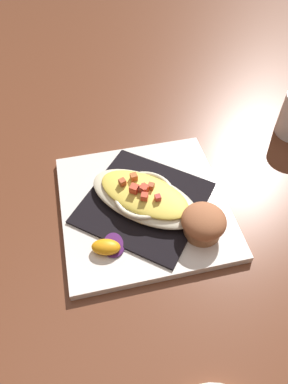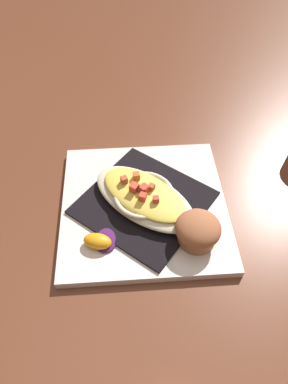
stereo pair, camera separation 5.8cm
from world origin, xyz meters
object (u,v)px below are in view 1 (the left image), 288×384
at_px(gratin_dish, 144,196).
at_px(orange_garnish, 108,246).
at_px(muffin, 203,223).
at_px(square_plate, 144,206).

height_order(gratin_dish, orange_garnish, gratin_dish).
distance_m(gratin_dish, orange_garnish, 0.11).
height_order(muffin, orange_garnish, muffin).
xyz_separation_m(square_plate, gratin_dish, (0.00, 0.00, 0.03)).
bearing_deg(gratin_dish, square_plate, -110.93).
relative_size(muffin, orange_garnish, 1.30).
bearing_deg(square_plate, gratin_dish, 69.07).
height_order(gratin_dish, muffin, muffin).
distance_m(square_plate, orange_garnish, 0.11).
distance_m(muffin, orange_garnish, 0.15).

